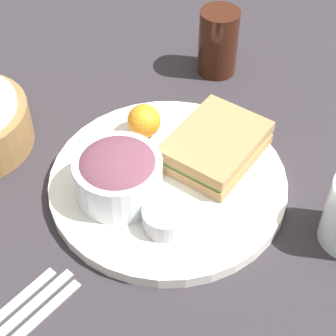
% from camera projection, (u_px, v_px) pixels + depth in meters
% --- Properties ---
extents(ground_plane, '(4.00, 4.00, 0.00)m').
position_uv_depth(ground_plane, '(168.00, 186.00, 0.80)').
color(ground_plane, '#2D282D').
extents(plate, '(0.33, 0.33, 0.02)m').
position_uv_depth(plate, '(168.00, 182.00, 0.79)').
color(plate, white).
rests_on(plate, ground_plane).
extents(sandwich, '(0.17, 0.14, 0.04)m').
position_uv_depth(sandwich, '(216.00, 146.00, 0.80)').
color(sandwich, '#A37A4C').
rests_on(sandwich, plate).
extents(salad_bowl, '(0.12, 0.12, 0.07)m').
position_uv_depth(salad_bowl, '(118.00, 173.00, 0.74)').
color(salad_bowl, white).
rests_on(salad_bowl, plate).
extents(dressing_cup, '(0.06, 0.06, 0.03)m').
position_uv_depth(dressing_cup, '(166.00, 217.00, 0.72)').
color(dressing_cup, '#B7B7BC').
rests_on(dressing_cup, plate).
extents(orange_wedge, '(0.05, 0.05, 0.05)m').
position_uv_depth(orange_wedge, '(144.00, 121.00, 0.83)').
color(orange_wedge, orange).
rests_on(orange_wedge, plate).
extents(drink_glass, '(0.07, 0.07, 0.12)m').
position_uv_depth(drink_glass, '(218.00, 42.00, 0.94)').
color(drink_glass, '#38190F').
rests_on(drink_glass, ground_plane).
extents(fork, '(0.16, 0.04, 0.01)m').
position_uv_depth(fork, '(26.00, 329.00, 0.64)').
color(fork, '#B2B2B7').
rests_on(fork, ground_plane).
extents(knife, '(0.17, 0.04, 0.01)m').
position_uv_depth(knife, '(16.00, 320.00, 0.65)').
color(knife, '#B2B2B7').
rests_on(knife, ground_plane).
extents(spoon, '(0.15, 0.03, 0.01)m').
position_uv_depth(spoon, '(6.00, 311.00, 0.66)').
color(spoon, '#B2B2B7').
rests_on(spoon, ground_plane).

